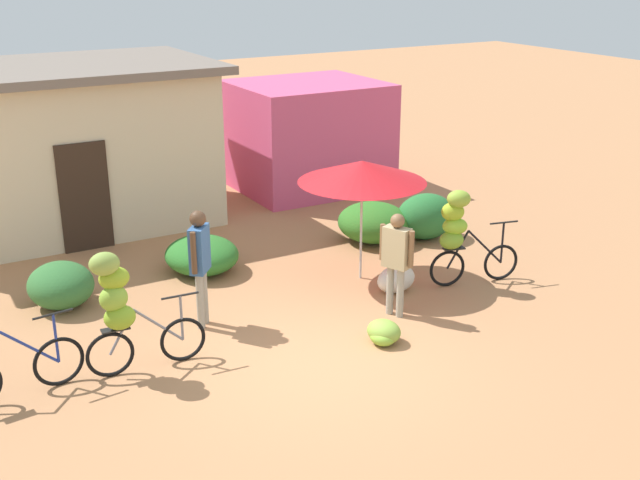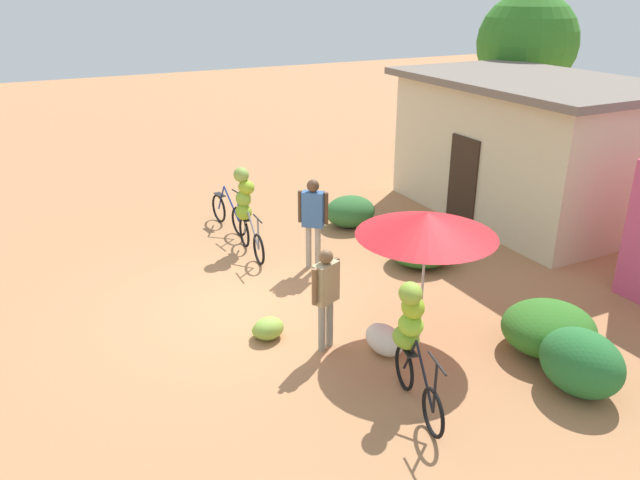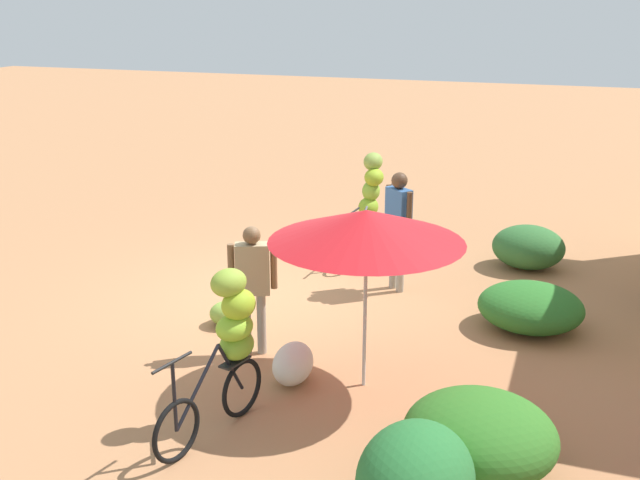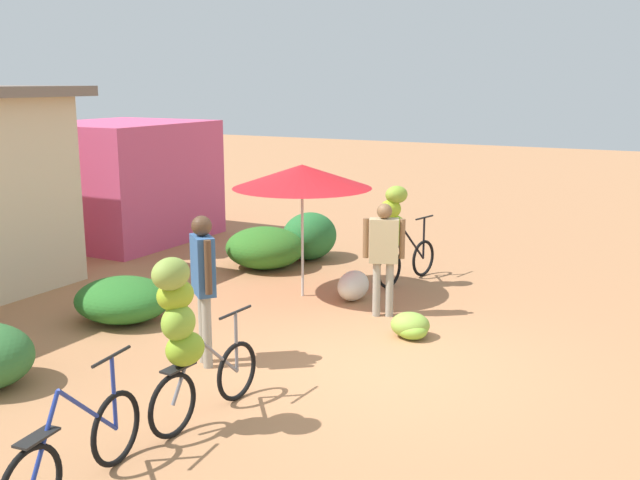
{
  "view_description": "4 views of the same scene",
  "coord_description": "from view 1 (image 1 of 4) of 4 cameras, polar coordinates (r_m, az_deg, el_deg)",
  "views": [
    {
      "loc": [
        -4.64,
        -8.29,
        5.15
      ],
      "look_at": [
        1.04,
        1.6,
        1.01
      ],
      "focal_mm": 44.52,
      "sensor_mm": 36.0,
      "label": 1
    },
    {
      "loc": [
        8.94,
        -3.17,
        5.1
      ],
      "look_at": [
        0.3,
        1.22,
        1.1
      ],
      "focal_mm": 35.12,
      "sensor_mm": 36.0,
      "label": 2
    },
    {
      "loc": [
        9.5,
        4.17,
        4.14
      ],
      "look_at": [
        0.75,
        1.07,
        1.19
      ],
      "focal_mm": 43.22,
      "sensor_mm": 36.0,
      "label": 3
    },
    {
      "loc": [
        -7.41,
        -3.28,
        3.24
      ],
      "look_at": [
        0.52,
        0.93,
        1.29
      ],
      "focal_mm": 41.37,
      "sensor_mm": 36.0,
      "label": 4
    }
  ],
  "objects": [
    {
      "name": "hedge_bush_front_right",
      "position": [
        13.67,
        -8.5,
        -1.07
      ],
      "size": [
        1.24,
        1.36,
        0.6
      ],
      "primitive_type": "ellipsoid",
      "color": "#2B6E27",
      "rests_on": "ground"
    },
    {
      "name": "hedge_bush_mid",
      "position": [
        15.0,
        3.86,
        1.28
      ],
      "size": [
        1.34,
        1.4,
        0.72
      ],
      "primitive_type": "ellipsoid",
      "color": "#317224",
      "rests_on": "ground"
    },
    {
      "name": "produce_sack",
      "position": [
        12.79,
        5.49,
        -2.81
      ],
      "size": [
        0.75,
        0.52,
        0.44
      ],
      "primitive_type": "ellipsoid",
      "rotation": [
        0.0,
        0.0,
        0.11
      ],
      "color": "silver",
      "rests_on": "ground"
    },
    {
      "name": "person_vendor",
      "position": [
        11.7,
        5.51,
        -1.03
      ],
      "size": [
        0.34,
        0.54,
        1.6
      ],
      "color": "gray",
      "rests_on": "ground"
    },
    {
      "name": "banana_pile_on_ground",
      "position": [
        11.18,
        4.58,
        -6.68
      ],
      "size": [
        0.56,
        0.61,
        0.33
      ],
      "color": "#8AC03C",
      "rests_on": "ground"
    },
    {
      "name": "ground_plane",
      "position": [
        10.8,
        -0.56,
        -8.52
      ],
      "size": [
        60.0,
        60.0,
        0.0
      ],
      "primitive_type": "plane",
      "color": "#B1784E"
    },
    {
      "name": "market_umbrella",
      "position": [
        12.77,
        3.05,
        4.94
      ],
      "size": [
        2.09,
        2.09,
        2.03
      ],
      "color": "beige",
      "rests_on": "ground"
    },
    {
      "name": "hedge_bush_by_door",
      "position": [
        15.2,
        7.62,
        1.7
      ],
      "size": [
        1.17,
        0.95,
        0.87
      ],
      "primitive_type": "ellipsoid",
      "color": "#286E32",
      "rests_on": "ground"
    },
    {
      "name": "hedge_bush_front_left",
      "position": [
        12.83,
        -18.14,
        -3.09
      ],
      "size": [
        0.99,
        1.13,
        0.69
      ],
      "primitive_type": "ellipsoid",
      "color": "#306831",
      "rests_on": "ground"
    },
    {
      "name": "person_bystander",
      "position": [
        11.4,
        -8.64,
        -1.14
      ],
      "size": [
        0.41,
        0.46,
        1.77
      ],
      "color": "gray",
      "rests_on": "ground"
    },
    {
      "name": "bicycle_near_pile",
      "position": [
        10.32,
        -14.09,
        -4.47
      ],
      "size": [
        1.58,
        0.42,
        1.71
      ],
      "color": "black",
      "rests_on": "ground"
    },
    {
      "name": "building_low",
      "position": [
        16.43,
        -18.26,
        6.46
      ],
      "size": [
        6.03,
        3.96,
        3.16
      ],
      "color": "beige",
      "rests_on": "ground"
    },
    {
      "name": "bicycle_center_loaded",
      "position": [
        12.93,
        9.97,
        0.66
      ],
      "size": [
        1.56,
        0.55,
        1.63
      ],
      "color": "black",
      "rests_on": "ground"
    },
    {
      "name": "bicycle_leftmost",
      "position": [
        10.44,
        -20.9,
        -8.8
      ],
      "size": [
        1.66,
        0.26,
        1.0
      ],
      "color": "black",
      "rests_on": "ground"
    },
    {
      "name": "shop_pink",
      "position": [
        18.33,
        -0.92,
        7.53
      ],
      "size": [
        3.2,
        2.8,
        2.42
      ],
      "primitive_type": "cube",
      "color": "#D34D7A",
      "rests_on": "ground"
    }
  ]
}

